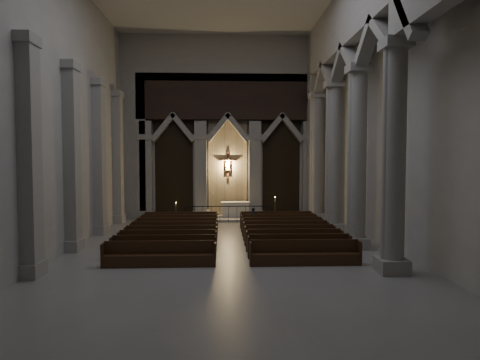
{
  "coord_description": "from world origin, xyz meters",
  "views": [
    {
      "loc": [
        -0.39,
        -16.93,
        4.0
      ],
      "look_at": [
        0.45,
        3.0,
        2.95
      ],
      "focal_mm": 32.0,
      "sensor_mm": 36.0,
      "label": 1
    }
  ],
  "objects": [
    {
      "name": "pews",
      "position": [
        0.0,
        2.94,
        0.3
      ],
      "size": [
        9.55,
        8.94,
        0.92
      ],
      "color": "black",
      "rests_on": "ground"
    },
    {
      "name": "sanctuary_wall",
      "position": [
        0.0,
        11.54,
        6.62
      ],
      "size": [
        14.0,
        0.77,
        12.0
      ],
      "color": "#9B9891",
      "rests_on": "ground"
    },
    {
      "name": "worshipper",
      "position": [
        1.38,
        6.97,
        0.59
      ],
      "size": [
        0.48,
        0.38,
        1.17
      ],
      "primitive_type": "imported",
      "rotation": [
        0.0,
        0.0,
        -0.26
      ],
      "color": "black",
      "rests_on": "ground"
    },
    {
      "name": "candle_stand_left",
      "position": [
        -3.23,
        9.32,
        0.34
      ],
      "size": [
        0.21,
        0.21,
        1.26
      ],
      "color": "olive",
      "rests_on": "ground"
    },
    {
      "name": "sanctuary_step",
      "position": [
        0.0,
        10.6,
        0.07
      ],
      "size": [
        8.5,
        2.6,
        0.15
      ],
      "primitive_type": "cube",
      "color": "#9B9891",
      "rests_on": "ground"
    },
    {
      "name": "altar",
      "position": [
        0.48,
        10.88,
        0.63
      ],
      "size": [
        1.88,
        0.75,
        0.96
      ],
      "color": "silver",
      "rests_on": "sanctuary_step"
    },
    {
      "name": "right_arcade",
      "position": [
        5.5,
        1.33,
        7.83
      ],
      "size": [
        1.0,
        24.0,
        12.0
      ],
      "color": "#9B9891",
      "rests_on": "ground"
    },
    {
      "name": "altar_rail",
      "position": [
        -0.0,
        9.28,
        0.7
      ],
      "size": [
        5.37,
        0.09,
        1.06
      ],
      "color": "black",
      "rests_on": "ground"
    },
    {
      "name": "left_pilasters",
      "position": [
        -6.75,
        3.5,
        3.91
      ],
      "size": [
        0.6,
        13.0,
        8.03
      ],
      "color": "#9B9891",
      "rests_on": "ground"
    },
    {
      "name": "room",
      "position": [
        0.0,
        0.0,
        7.6
      ],
      "size": [
        24.0,
        24.1,
        12.0
      ],
      "color": "gray",
      "rests_on": "ground"
    },
    {
      "name": "candle_stand_right",
      "position": [
        2.87,
        9.11,
        0.44
      ],
      "size": [
        0.27,
        0.27,
        1.6
      ],
      "color": "olive",
      "rests_on": "ground"
    }
  ]
}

